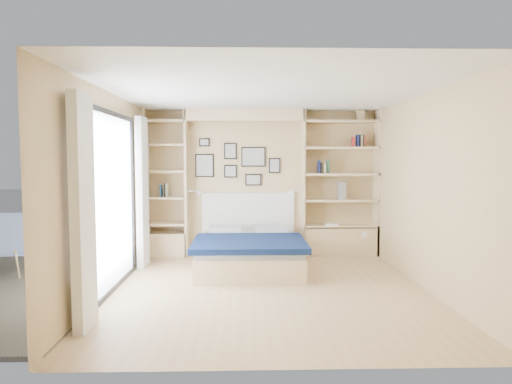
{
  "coord_description": "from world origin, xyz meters",
  "views": [
    {
      "loc": [
        -0.32,
        -5.73,
        1.67
      ],
      "look_at": [
        -0.14,
        0.9,
        1.18
      ],
      "focal_mm": 32.0,
      "sensor_mm": 36.0,
      "label": 1
    }
  ],
  "objects": [
    {
      "name": "room_shell",
      "position": [
        -0.39,
        1.52,
        1.08
      ],
      "size": [
        4.5,
        4.5,
        4.5
      ],
      "color": "tan",
      "rests_on": "ground"
    },
    {
      "name": "shelf_decor",
      "position": [
        1.08,
        2.07,
        1.69
      ],
      "size": [
        3.52,
        0.23,
        2.03
      ],
      "color": "navy",
      "rests_on": "ground"
    },
    {
      "name": "reading_lamps",
      "position": [
        -0.3,
        2.0,
        1.1
      ],
      "size": [
        1.92,
        0.12,
        0.15
      ],
      "color": "silver",
      "rests_on": "ground"
    },
    {
      "name": "ground",
      "position": [
        0.0,
        0.0,
        0.0
      ],
      "size": [
        4.5,
        4.5,
        0.0
      ],
      "primitive_type": "plane",
      "color": "tan",
      "rests_on": "ground"
    },
    {
      "name": "bed",
      "position": [
        -0.24,
        1.12,
        0.27
      ],
      "size": [
        1.62,
        2.13,
        1.07
      ],
      "color": "beige",
      "rests_on": "ground"
    },
    {
      "name": "photo_gallery",
      "position": [
        -0.45,
        2.22,
        1.6
      ],
      "size": [
        1.48,
        0.02,
        0.82
      ],
      "color": "black",
      "rests_on": "ground"
    },
    {
      "name": "deck_chair",
      "position": [
        -3.7,
        0.87,
        0.42
      ],
      "size": [
        0.61,
        0.93,
        0.88
      ],
      "rotation": [
        0.0,
        0.0,
        0.11
      ],
      "color": "tan",
      "rests_on": "ground"
    }
  ]
}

